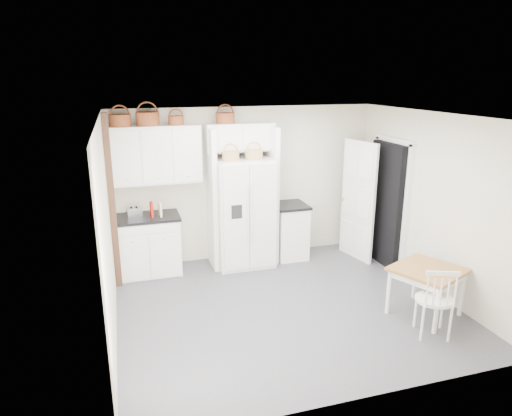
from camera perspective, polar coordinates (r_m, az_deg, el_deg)
name	(u,v)px	position (r m, az deg, el deg)	size (l,w,h in m)	color
floor	(285,306)	(6.50, 3.65, -12.12)	(4.50, 4.50, 0.00)	#41404E
ceiling	(289,116)	(5.75, 4.12, 11.36)	(4.50, 4.50, 0.00)	white
wall_back	(246,184)	(7.83, -1.26, 3.06)	(4.50, 4.50, 0.00)	beige
wall_left	(107,233)	(5.65, -18.09, -3.01)	(4.00, 4.00, 0.00)	beige
wall_right	(432,204)	(7.08, 21.18, 0.52)	(4.00, 4.00, 0.00)	beige
refrigerator	(243,212)	(7.56, -1.60, -0.56)	(0.93, 0.75, 1.80)	white
base_cab_left	(148,246)	(7.53, -13.38, -4.62)	(0.99, 0.63, 0.92)	white
base_cab_right	(289,232)	(8.00, 4.18, -2.96)	(0.52, 0.63, 0.92)	white
dining_table	(425,292)	(6.54, 20.40, -9.76)	(0.79, 0.79, 0.66)	brown
windsor_chair	(434,300)	(6.04, 21.41, -10.61)	(0.46, 0.42, 0.94)	white
counter_left	(146,217)	(7.38, -13.62, -1.12)	(1.04, 0.67, 0.04)	black
counter_right	(290,205)	(7.86, 4.25, 0.35)	(0.56, 0.67, 0.04)	black
toaster	(134,212)	(7.33, -14.99, -0.52)	(0.23, 0.13, 0.16)	silver
cookbook_red	(152,210)	(7.27, -12.92, -0.19)	(0.03, 0.16, 0.24)	#AB150C
cookbook_cream	(160,209)	(7.28, -11.89, -0.17)	(0.03, 0.15, 0.22)	beige
basket_upper_a	(120,121)	(7.21, -16.60, 10.43)	(0.31, 0.31, 0.18)	maroon
basket_upper_b	(148,119)	(7.22, -13.38, 10.78)	(0.35, 0.35, 0.20)	maroon
basket_upper_c	(176,120)	(7.27, -9.96, 10.73)	(0.24, 0.24, 0.14)	maroon
basket_bridge_a	(225,118)	(7.40, -3.87, 11.15)	(0.30, 0.30, 0.17)	maroon
basket_fridge_a	(231,156)	(7.19, -3.19, 6.51)	(0.27, 0.27, 0.14)	#8D5B3E
basket_fridge_b	(254,155)	(7.28, -0.26, 6.69)	(0.28, 0.28, 0.15)	#8D5B3E
upper_cabinet	(156,155)	(7.30, -12.42, 6.51)	(1.40, 0.34, 0.90)	white
bridge_cabinet	(240,137)	(7.49, -2.06, 8.85)	(1.12, 0.34, 0.45)	white
fridge_panel_left	(212,199)	(7.44, -5.53, 1.08)	(0.08, 0.60, 2.30)	white
fridge_panel_right	(271,195)	(7.69, 1.93, 1.66)	(0.08, 0.60, 2.30)	white
trim_post	(112,203)	(6.94, -17.55, 0.56)	(0.09, 0.09, 2.60)	#382118
doorway_void	(387,204)	(7.88, 16.09, 0.44)	(0.18, 0.85, 2.05)	black
door_slab	(358,201)	(7.98, 12.62, 0.87)	(0.80, 0.04, 2.05)	white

